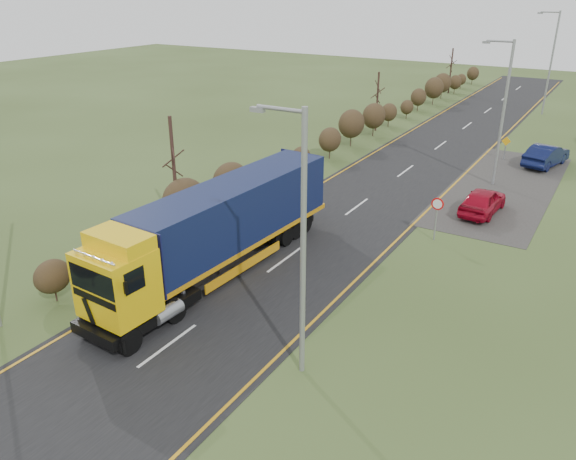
# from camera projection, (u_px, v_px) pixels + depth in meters

# --- Properties ---
(ground) EXTENTS (160.00, 160.00, 0.00)m
(ground) POSITION_uv_depth(u_px,v_px,m) (234.00, 297.00, 23.17)
(ground) COLOR #36471E
(ground) RESTS_ON ground
(road) EXTENTS (8.00, 120.00, 0.02)m
(road) POSITION_uv_depth(u_px,v_px,m) (342.00, 218.00, 31.00)
(road) COLOR black
(road) RESTS_ON ground
(layby) EXTENTS (6.00, 18.00, 0.02)m
(layby) POSITION_uv_depth(u_px,v_px,m) (503.00, 187.00, 35.75)
(layby) COLOR #302D2A
(layby) RESTS_ON ground
(lane_markings) EXTENTS (7.52, 116.00, 0.01)m
(lane_markings) POSITION_uv_depth(u_px,v_px,m) (339.00, 220.00, 30.75)
(lane_markings) COLOR #BF8411
(lane_markings) RESTS_ON road
(hedgerow) EXTENTS (2.24, 102.04, 6.05)m
(hedgerow) POSITION_uv_depth(u_px,v_px,m) (230.00, 183.00, 31.56)
(hedgerow) COLOR #312316
(hedgerow) RESTS_ON ground
(lorry) EXTENTS (2.97, 14.42, 3.99)m
(lorry) POSITION_uv_depth(u_px,v_px,m) (219.00, 226.00, 24.28)
(lorry) COLOR black
(lorry) RESTS_ON ground
(car_red_hatchback) EXTENTS (1.99, 4.38, 1.46)m
(car_red_hatchback) POSITION_uv_depth(u_px,v_px,m) (483.00, 201.00, 31.43)
(car_red_hatchback) COLOR maroon
(car_red_hatchback) RESTS_ON ground
(car_blue_sedan) EXTENTS (2.68, 4.91, 1.53)m
(car_blue_sedan) POSITION_uv_depth(u_px,v_px,m) (546.00, 155.00, 39.72)
(car_blue_sedan) COLOR #090F35
(car_blue_sedan) RESTS_ON ground
(streetlight_near) EXTENTS (1.87, 0.18, 8.79)m
(streetlight_near) POSITION_uv_depth(u_px,v_px,m) (300.00, 238.00, 16.90)
(streetlight_near) COLOR gray
(streetlight_near) RESTS_ON ground
(streetlight_mid) EXTENTS (1.90, 0.18, 8.93)m
(streetlight_mid) POSITION_uv_depth(u_px,v_px,m) (502.00, 108.00, 34.40)
(streetlight_mid) COLOR gray
(streetlight_mid) RESTS_ON ground
(streetlight_far) EXTENTS (2.05, 0.19, 9.68)m
(streetlight_far) POSITION_uv_depth(u_px,v_px,m) (550.00, 59.00, 53.98)
(streetlight_far) COLOR gray
(streetlight_far) RESTS_ON ground
(speed_sign) EXTENTS (0.63, 0.10, 2.27)m
(speed_sign) POSITION_uv_depth(u_px,v_px,m) (437.00, 211.00, 27.73)
(speed_sign) COLOR gray
(speed_sign) RESTS_ON ground
(warning_board) EXTENTS (0.67, 0.11, 1.75)m
(warning_board) POSITION_uv_depth(u_px,v_px,m) (506.00, 146.00, 40.97)
(warning_board) COLOR gray
(warning_board) RESTS_ON ground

